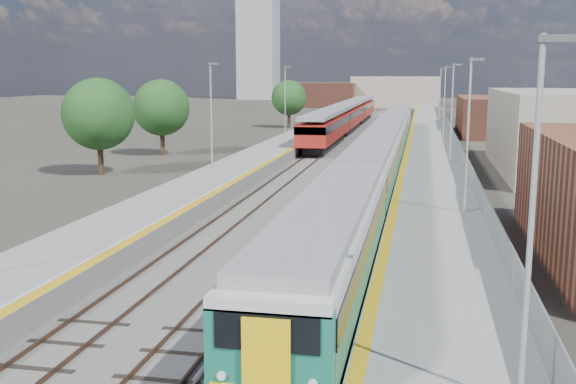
% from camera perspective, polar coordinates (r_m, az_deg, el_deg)
% --- Properties ---
extents(ground, '(320.00, 320.00, 0.00)m').
position_cam_1_polar(ground, '(62.24, 7.14, 2.77)').
color(ground, '#47443A').
rests_on(ground, ground).
extents(ballast_bed, '(10.50, 155.00, 0.06)m').
position_cam_1_polar(ballast_bed, '(64.91, 5.32, 3.13)').
color(ballast_bed, '#565451').
rests_on(ballast_bed, ground).
extents(tracks, '(8.96, 160.00, 0.17)m').
position_cam_1_polar(tracks, '(66.50, 5.99, 3.35)').
color(tracks, '#4C3323').
rests_on(tracks, ground).
extents(platform_right, '(4.70, 155.00, 8.52)m').
position_cam_1_polar(platform_right, '(64.50, 12.01, 3.36)').
color(platform_right, slate).
rests_on(platform_right, ground).
extents(platform_left, '(4.30, 155.00, 8.52)m').
position_cam_1_polar(platform_left, '(65.89, -0.57, 3.70)').
color(platform_left, slate).
rests_on(platform_left, ground).
extents(buildings, '(72.00, 185.50, 40.00)m').
position_cam_1_polar(buildings, '(151.91, 2.82, 11.12)').
color(buildings, brown).
rests_on(buildings, ground).
extents(green_train, '(2.75, 76.50, 3.02)m').
position_cam_1_polar(green_train, '(51.14, 7.96, 3.59)').
color(green_train, black).
rests_on(green_train, ground).
extents(red_train, '(2.96, 60.04, 3.74)m').
position_cam_1_polar(red_train, '(90.46, 5.01, 6.46)').
color(red_train, black).
rests_on(red_train, ground).
extents(tree_a, '(5.51, 5.51, 7.46)m').
position_cam_1_polar(tree_a, '(53.69, -15.75, 6.37)').
color(tree_a, '#382619').
rests_on(tree_a, ground).
extents(tree_b, '(5.35, 5.35, 7.24)m').
position_cam_1_polar(tree_b, '(65.41, -10.67, 7.04)').
color(tree_b, '#382619').
rests_on(tree_b, ground).
extents(tree_c, '(5.04, 5.04, 6.83)m').
position_cam_1_polar(tree_c, '(97.47, 0.08, 7.98)').
color(tree_c, '#382619').
rests_on(tree_c, ground).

